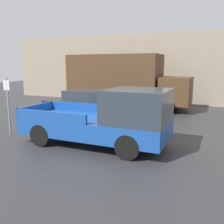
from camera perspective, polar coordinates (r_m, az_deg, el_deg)
ground_plane at (r=9.19m, az=3.80°, el=-7.04°), size 60.00×60.00×0.00m
building_wall at (r=18.42m, az=14.59°, el=9.55°), size 28.00×0.15×5.06m
pickup_truck at (r=8.59m, az=-0.89°, el=-1.72°), size 5.19×2.11×2.03m
car at (r=12.91m, az=-5.07°, el=1.73°), size 4.53×1.94×1.53m
delivery_truck at (r=16.48m, az=2.32°, el=7.35°), size 7.94×2.39×3.45m
parking_sign at (r=10.80m, az=-22.66°, el=1.94°), size 0.30×0.07×2.31m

